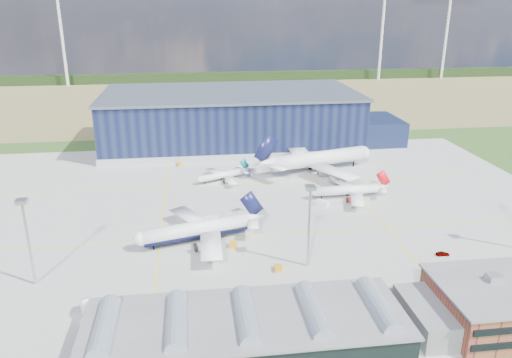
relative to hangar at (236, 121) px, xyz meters
name	(u,v)px	position (x,y,z in m)	size (l,w,h in m)	color
ground	(256,222)	(-2.81, -94.80, -11.62)	(600.00, 600.00, 0.00)	#31511E
apron	(252,210)	(-2.81, -84.80, -11.59)	(220.00, 160.00, 0.08)	#9E9E99
farmland	(217,98)	(-2.81, 125.20, -11.62)	(600.00, 220.00, 0.01)	olive
treeline	(211,77)	(-2.81, 205.20, -7.62)	(600.00, 8.00, 8.00)	black
hangar	(236,121)	(0.00, 0.00, 0.00)	(145.00, 62.00, 26.10)	black
glass_concourse	(263,327)	(-9.26, -154.80, -7.93)	(78.00, 23.00, 8.60)	black
light_mast_west	(26,228)	(-62.81, -124.80, 3.82)	(2.60, 2.60, 23.00)	#ADB1B4
light_mast_center	(309,213)	(7.19, -124.80, 3.82)	(2.60, 2.60, 23.00)	#ADB1B4
airliner_navy	(195,222)	(-22.19, -106.80, -5.03)	(40.41, 39.53, 13.18)	white
airliner_red	(348,185)	(32.44, -78.89, -6.70)	(30.17, 29.52, 9.84)	white
airliner_widebody	(319,151)	(29.63, -48.61, -2.68)	(54.78, 53.59, 17.86)	white
airliner_regional	(222,172)	(-11.14, -54.80, -7.77)	(23.56, 23.05, 7.68)	white
gse_tug_a	(233,245)	(-11.73, -111.08, -10.95)	(1.95, 3.19, 1.33)	orange
gse_tug_b	(278,268)	(-1.07, -126.18, -11.00)	(1.89, 2.83, 1.23)	orange
gse_van_a	(211,220)	(-17.19, -93.73, -10.57)	(2.09, 4.79, 2.09)	white
gse_van_b	(323,203)	(21.95, -84.78, -10.62)	(1.99, 4.33, 1.99)	white
gse_tug_c	(179,164)	(-28.16, -32.80, -10.98)	(1.83, 2.92, 1.28)	orange
gse_cart_b	(239,168)	(-2.70, -40.68, -10.98)	(1.94, 2.92, 1.26)	white
airstair	(88,310)	(-47.10, -140.80, -9.87)	(2.19, 5.47, 3.50)	white
car_a	(443,254)	(45.97, -124.28, -10.98)	(1.50, 3.73, 1.27)	#99999E
car_b	(429,290)	(33.74, -141.44, -10.99)	(1.33, 3.82, 1.26)	#99999E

